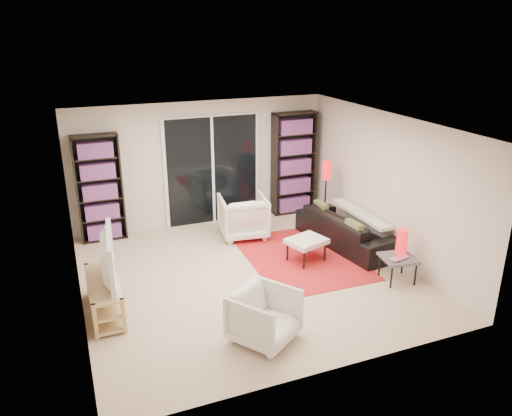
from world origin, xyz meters
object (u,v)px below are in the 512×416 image
at_px(armchair_front, 265,316).
at_px(side_table, 398,260).
at_px(bookshelf_right, 294,164).
at_px(floor_lamp, 326,178).
at_px(ottoman, 307,242).
at_px(armchair_back, 243,216).
at_px(tv_stand, 105,296).
at_px(sofa, 347,229).
at_px(bookshelf_left, 100,189).

height_order(armchair_front, side_table, armchair_front).
distance_m(bookshelf_right, floor_lamp, 0.97).
relative_size(bookshelf_right, ottoman, 2.91).
relative_size(bookshelf_right, floor_lamp, 1.61).
xyz_separation_m(armchair_back, side_table, (1.59, -2.52, -0.03)).
bearing_deg(tv_stand, floor_lamp, 21.07).
relative_size(armchair_front, floor_lamp, 0.57).
relative_size(sofa, side_table, 3.63).
xyz_separation_m(sofa, armchair_back, (-1.57, 1.07, 0.09)).
distance_m(armchair_back, armchair_front, 3.31).
distance_m(bookshelf_right, armchair_front, 4.69).
xyz_separation_m(bookshelf_right, sofa, (0.15, -1.89, -0.75)).
xyz_separation_m(tv_stand, ottoman, (3.29, 0.41, 0.08)).
bearing_deg(bookshelf_right, floor_lamp, -76.18).
xyz_separation_m(ottoman, side_table, (0.99, -1.13, 0.01)).
distance_m(side_table, floor_lamp, 2.48).
bearing_deg(bookshelf_right, bookshelf_left, 180.00).
height_order(sofa, side_table, sofa).
bearing_deg(sofa, side_table, 172.32).
xyz_separation_m(bookshelf_right, ottoman, (-0.82, -2.21, -0.70)).
bearing_deg(bookshelf_right, side_table, -87.10).
relative_size(bookshelf_right, side_table, 3.71).
height_order(armchair_back, ottoman, armchair_back).
bearing_deg(bookshelf_right, armchair_front, -120.17).
bearing_deg(floor_lamp, ottoman, -129.68).
bearing_deg(armchair_back, tv_stand, 41.56).
distance_m(sofa, ottoman, 1.02).
bearing_deg(armchair_back, bookshelf_right, -142.17).
xyz_separation_m(tv_stand, side_table, (4.28, -0.72, 0.09)).
distance_m(sofa, floor_lamp, 1.17).
height_order(side_table, floor_lamp, floor_lamp).
distance_m(armchair_back, ottoman, 1.51).
relative_size(tv_stand, floor_lamp, 0.96).
relative_size(sofa, ottoman, 2.85).
bearing_deg(sofa, bookshelf_left, 56.29).
distance_m(bookshelf_left, floor_lamp, 4.19).
height_order(tv_stand, armchair_front, armchair_front).
height_order(bookshelf_right, armchair_front, bookshelf_right).
relative_size(bookshelf_right, tv_stand, 1.67).
distance_m(bookshelf_right, armchair_back, 1.77).
bearing_deg(ottoman, side_table, -48.89).
relative_size(armchair_front, ottoman, 1.03).
distance_m(armchair_back, side_table, 2.98).
xyz_separation_m(bookshelf_left, ottoman, (3.03, -2.21, -0.63)).
bearing_deg(bookshelf_right, ottoman, -110.32).
relative_size(tv_stand, armchair_front, 1.70).
bearing_deg(bookshelf_right, tv_stand, -147.52).
height_order(bookshelf_left, floor_lamp, bookshelf_left).
distance_m(tv_stand, armchair_back, 3.23).
bearing_deg(bookshelf_right, armchair_back, -149.99).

